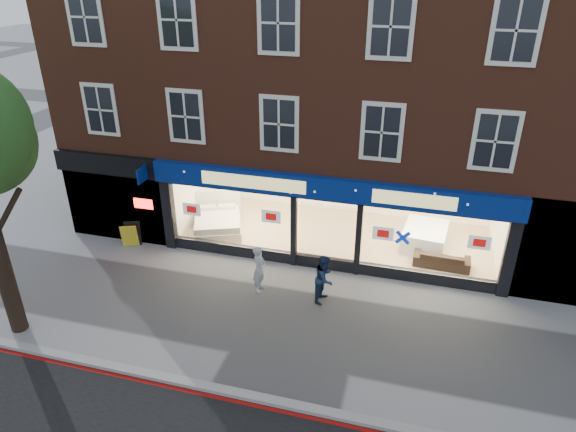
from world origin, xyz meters
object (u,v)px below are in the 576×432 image
at_px(mattress_stack, 425,237).
at_px(pedestrian_grey, 259,269).
at_px(display_bed, 218,221).
at_px(sofa, 442,259).
at_px(a_board, 131,235).
at_px(pedestrian_blue, 325,278).

xyz_separation_m(mattress_stack, pedestrian_grey, (-4.77, -3.97, 0.31)).
xyz_separation_m(display_bed, sofa, (8.05, -0.40, -0.07)).
bearing_deg(mattress_stack, a_board, -165.52).
distance_m(display_bed, mattress_stack, 7.49).
bearing_deg(display_bed, sofa, -24.96).
height_order(display_bed, sofa, display_bed).
height_order(mattress_stack, pedestrian_grey, pedestrian_grey).
bearing_deg(sofa, mattress_stack, -60.89).
bearing_deg(a_board, mattress_stack, -7.03).
bearing_deg(display_bed, mattress_stack, -15.92).
height_order(mattress_stack, a_board, a_board).
relative_size(display_bed, pedestrian_blue, 1.72).
distance_m(mattress_stack, sofa, 1.35).
bearing_deg(pedestrian_grey, sofa, -62.33).
relative_size(mattress_stack, pedestrian_blue, 1.28).
relative_size(sofa, pedestrian_grey, 1.18).
height_order(display_bed, a_board, display_bed).
distance_m(display_bed, pedestrian_grey, 4.16).
distance_m(sofa, pedestrian_blue, 4.36).
bearing_deg(pedestrian_blue, display_bed, 65.19).
bearing_deg(pedestrian_blue, sofa, -41.78).
bearing_deg(a_board, pedestrian_blue, -32.21).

